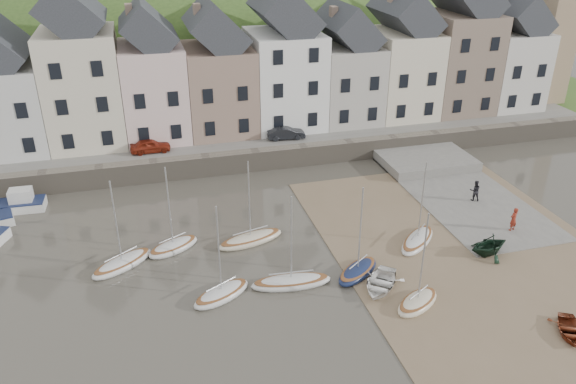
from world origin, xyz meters
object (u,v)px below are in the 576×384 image
object	(u,v)px
rowboat_red	(570,330)
person_dark	(475,191)
rowboat_white	(380,283)
car_left	(150,146)
sailboat_0	(122,263)
car_right	(286,133)
person_red	(514,219)
rowboat_green	(489,245)

from	to	relation	value
rowboat_red	person_dark	size ratio (longest dim) A/B	1.64
rowboat_white	car_left	xyz separation A→B (m)	(-12.32, 21.86, 1.76)
person_dark	car_left	bearing A→B (deg)	-10.49
rowboat_red	sailboat_0	bearing A→B (deg)	178.03
rowboat_red	rowboat_white	bearing A→B (deg)	168.77
rowboat_white	car_right	size ratio (longest dim) A/B	1.00
sailboat_0	person_dark	world-z (taller)	sailboat_0
person_dark	person_red	bearing A→B (deg)	108.88
person_red	rowboat_white	bearing A→B (deg)	1.68
rowboat_white	rowboat_red	distance (m)	10.48
rowboat_green	person_red	world-z (taller)	person_red
car_left	person_red	bearing A→B (deg)	-128.09
sailboat_0	car_right	world-z (taller)	sailboat_0
rowboat_red	car_left	world-z (taller)	car_left
car_left	car_right	xyz separation A→B (m)	(12.31, 0.00, -0.01)
sailboat_0	car_left	bearing A→B (deg)	79.95
rowboat_green	person_dark	xyz separation A→B (m)	(3.37, 7.15, 0.14)
person_red	car_right	size ratio (longest dim) A/B	0.50
person_red	person_dark	bearing A→B (deg)	-105.63
sailboat_0	car_left	world-z (taller)	sailboat_0
car_left	car_right	distance (m)	12.31
rowboat_white	rowboat_green	xyz separation A→B (m)	(8.41, 1.56, 0.40)
person_dark	car_right	size ratio (longest dim) A/B	0.48
person_red	car_left	size ratio (longest dim) A/B	0.51
person_red	car_right	xyz separation A→B (m)	(-11.86, 17.99, 1.17)
person_red	car_left	bearing A→B (deg)	-53.05
rowboat_green	car_left	bearing A→B (deg)	-144.03
rowboat_white	person_red	xyz separation A→B (m)	(11.85, 3.86, 0.58)
rowboat_red	car_left	xyz separation A→B (m)	(-20.50, 28.42, 1.84)
person_dark	rowboat_red	bearing A→B (deg)	94.84
rowboat_red	car_right	xyz separation A→B (m)	(-8.19, 28.42, 1.83)
rowboat_red	person_red	world-z (taller)	person_red
person_dark	rowboat_green	bearing A→B (deg)	82.90
rowboat_white	person_dark	distance (m)	14.66
sailboat_0	rowboat_red	bearing A→B (deg)	-29.49
rowboat_green	rowboat_red	bearing A→B (deg)	-11.33
rowboat_white	person_dark	world-z (taller)	person_dark
rowboat_white	rowboat_green	bearing A→B (deg)	49.88
person_red	rowboat_red	bearing A→B (deg)	54.23
rowboat_red	person_red	bearing A→B (deg)	98.12
person_dark	car_left	size ratio (longest dim) A/B	0.49
rowboat_red	car_right	size ratio (longest dim) A/B	0.79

